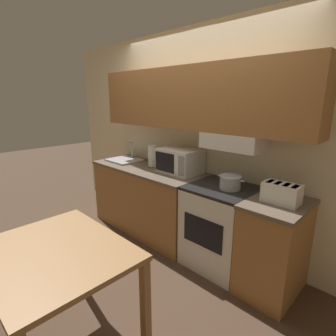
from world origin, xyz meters
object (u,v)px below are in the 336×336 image
(stove_range, at_px, (220,226))
(paper_towel_roll, at_px, (152,156))
(cooking_pot, at_px, (230,182))
(sink_basin, at_px, (124,160))
(dining_table, at_px, (57,264))
(toaster, at_px, (281,193))
(microwave, at_px, (180,161))

(stove_range, relative_size, paper_towel_roll, 3.13)
(stove_range, relative_size, cooking_pot, 2.96)
(stove_range, bearing_deg, sink_basin, -179.79)
(stove_range, distance_m, paper_towel_roll, 1.25)
(dining_table, bearing_deg, stove_range, 81.08)
(toaster, bearing_deg, paper_towel_roll, 178.05)
(stove_range, xyz_separation_m, sink_basin, (-1.65, -0.01, 0.46))
(toaster, bearing_deg, dining_table, -117.63)
(microwave, distance_m, dining_table, 1.81)
(cooking_pot, relative_size, paper_towel_roll, 1.06)
(microwave, xyz_separation_m, dining_table, (0.43, -1.72, -0.36))
(sink_basin, bearing_deg, paper_towel_roll, 5.86)
(sink_basin, relative_size, paper_towel_roll, 1.59)
(cooking_pot, height_order, microwave, microwave)
(sink_basin, bearing_deg, cooking_pot, 0.18)
(sink_basin, xyz_separation_m, dining_table, (1.40, -1.61, -0.23))
(toaster, distance_m, sink_basin, 2.24)
(stove_range, xyz_separation_m, dining_table, (-0.25, -1.61, 0.23))
(cooking_pot, xyz_separation_m, microwave, (-0.76, 0.11, 0.07))
(paper_towel_roll, distance_m, dining_table, 1.90)
(stove_range, bearing_deg, cooking_pot, -0.38)
(stove_range, relative_size, dining_table, 0.86)
(toaster, height_order, dining_table, toaster)
(dining_table, bearing_deg, cooking_pot, 78.18)
(sink_basin, bearing_deg, toaster, -0.06)
(cooking_pot, distance_m, paper_towel_roll, 1.20)
(cooking_pot, distance_m, microwave, 0.78)
(sink_basin, distance_m, dining_table, 2.14)
(microwave, xyz_separation_m, toaster, (1.27, -0.12, -0.06))
(cooking_pot, bearing_deg, sink_basin, -179.82)
(dining_table, bearing_deg, microwave, 103.94)
(stove_range, xyz_separation_m, toaster, (0.59, -0.01, 0.53))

